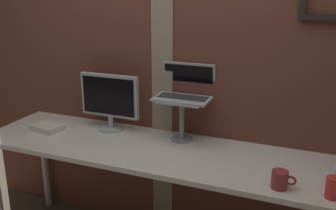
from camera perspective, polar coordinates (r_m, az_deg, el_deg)
name	(u,v)px	position (r m, az deg, el deg)	size (l,w,h in m)	color
brick_wall_back	(180,60)	(2.52, 1.71, 6.65)	(3.16, 0.16, 2.50)	brown
desk	(162,160)	(2.36, -0.92, -8.16)	(2.34, 0.61, 0.77)	silver
monitor	(110,99)	(2.61, -8.60, 0.93)	(0.42, 0.18, 0.38)	#ADB2B7
laptop_stand	(182,113)	(2.41, 2.06, -1.22)	(0.28, 0.22, 0.27)	gray
laptop	(185,88)	(2.42, 2.59, 2.49)	(0.35, 0.25, 0.21)	#ADB2B7
pen_cup	(334,188)	(1.97, 23.22, -11.12)	(0.07, 0.07, 0.18)	red
coffee_mug	(280,180)	(1.97, 16.21, -10.52)	(0.12, 0.08, 0.09)	maroon
paper_clutter_stack	(47,127)	(2.74, -17.42, -3.17)	(0.20, 0.14, 0.04)	silver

